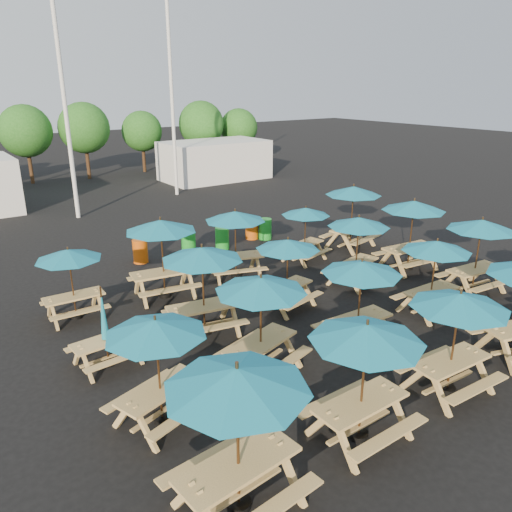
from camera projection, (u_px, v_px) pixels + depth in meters
ground at (284, 303)px, 15.29m from camera, size 120.00×120.00×0.00m
picnic_unit_0 at (237, 388)px, 7.23m from camera, size 2.40×2.40×2.57m
picnic_unit_1 at (156, 334)px, 9.34m from camera, size 2.45×2.45×2.26m
picnic_unit_2 at (105, 333)px, 11.69m from camera, size 1.69×1.50×2.03m
picnic_unit_3 at (69, 259)px, 13.74m from camera, size 1.87×1.87×2.09m
picnic_unit_4 at (366, 340)px, 8.83m from camera, size 2.11×2.11×2.42m
picnic_unit_5 at (261, 291)px, 10.98m from camera, size 2.56×2.56×2.39m
picnic_unit_6 at (202, 259)px, 12.77m from camera, size 2.49×2.49×2.46m
picnic_unit_7 at (161, 230)px, 15.06m from camera, size 2.49×2.49×2.52m
picnic_unit_8 at (459, 307)px, 10.27m from camera, size 2.14×2.14×2.35m
picnic_unit_9 at (361, 273)px, 12.23m from camera, size 2.07×2.07×2.30m
picnic_unit_10 at (288, 249)px, 14.38m from camera, size 2.21×2.21×2.16m
picnic_unit_11 at (235, 220)px, 16.67m from camera, size 2.59×2.59×2.37m
picnic_unit_13 at (436, 251)px, 14.01m from camera, size 1.99×1.99×2.24m
picnic_unit_14 at (359, 226)px, 16.11m from camera, size 2.42×2.42×2.32m
picnic_unit_15 at (306, 215)px, 18.33m from camera, size 2.15×2.15×2.08m
picnic_unit_17 at (481, 230)px, 15.44m from camera, size 2.30×2.30×2.42m
picnic_unit_18 at (413, 210)px, 17.37m from camera, size 2.43×2.43×2.54m
picnic_unit_19 at (353, 195)px, 19.72m from camera, size 2.62×2.62×2.55m
waste_bin_0 at (140, 251)px, 18.60m from camera, size 0.55×0.55×0.89m
waste_bin_1 at (189, 243)px, 19.57m from camera, size 0.55×0.55×0.89m
waste_bin_2 at (222, 238)px, 20.11m from camera, size 0.55×0.55×0.89m
waste_bin_3 at (252, 229)px, 21.44m from camera, size 0.55×0.55×0.89m
waste_bin_4 at (265, 229)px, 21.40m from camera, size 0.55×0.55×0.89m
mast_0 at (63, 91)px, 22.97m from camera, size 0.20×0.20×12.00m
mast_1 at (171, 90)px, 28.07m from camera, size 0.20×0.20×12.00m
event_tent_1 at (215, 160)px, 34.39m from camera, size 7.00×4.00×2.60m
tree_3 at (25, 131)px, 32.19m from camera, size 3.36×3.36×5.09m
tree_4 at (84, 128)px, 33.82m from camera, size 3.41×3.41×5.17m
tree_5 at (142, 131)px, 36.68m from camera, size 2.94×2.94×4.45m
tree_6 at (201, 124)px, 37.36m from camera, size 3.38×3.38×5.13m
tree_7 at (239, 128)px, 39.39m from camera, size 2.95×2.95×4.48m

